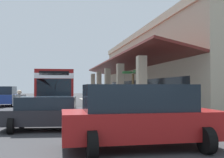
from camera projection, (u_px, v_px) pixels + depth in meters
ground at (152, 106)px, 26.89m from camera, size 120.00×120.00×0.00m
curb_strip at (95, 105)px, 27.40m from camera, size 33.94×0.50×0.12m
plaza_building at (183, 70)px, 29.45m from camera, size 28.58×14.32×7.52m
transit_bus at (57, 88)px, 23.42m from camera, size 11.29×3.07×3.34m
parked_sedan_charcoal at (50, 113)px, 11.99m from camera, size 2.77×4.58×1.47m
parked_suv_blue at (5, 96)px, 27.24m from camera, size 4.81×2.22×1.97m
parked_suv_red at (140, 116)px, 8.36m from camera, size 2.75×4.83×1.97m
pedestrian at (19, 105)px, 14.07m from camera, size 0.45×0.66×1.74m
potted_palm at (133, 104)px, 18.52m from camera, size 1.82×1.78×3.11m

